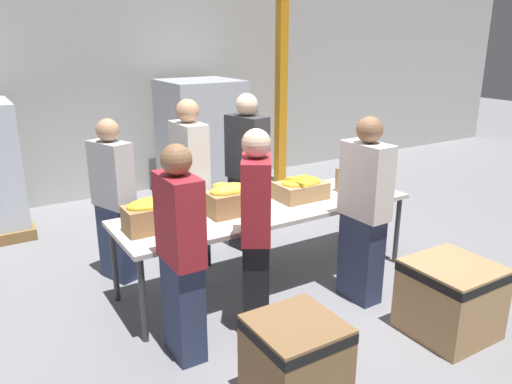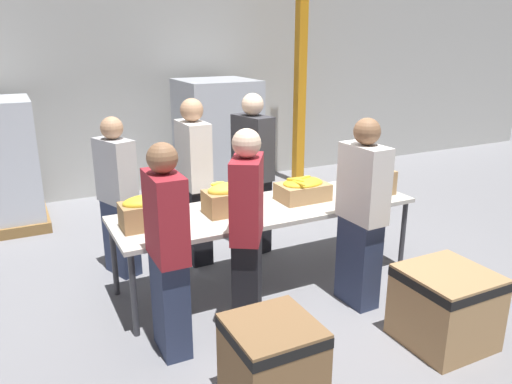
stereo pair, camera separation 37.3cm
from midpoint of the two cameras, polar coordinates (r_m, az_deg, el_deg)
name	(u,v)px [view 1 (the left image)]	position (r m, az deg, el deg)	size (l,w,h in m)	color
ground_plane	(267,279)	(4.90, -0.98, -9.99)	(30.00, 30.00, 0.00)	gray
wall_back	(135,54)	(7.57, -15.11, 14.93)	(16.00, 0.08, 4.00)	#B7B7B2
sorting_table	(267,211)	(4.62, -1.02, -2.26)	(2.82, 0.85, 0.75)	beige
banana_box_0	(152,214)	(4.14, -14.35, -2.44)	(0.44, 0.26, 0.29)	#A37A4C
banana_box_1	(230,199)	(4.40, -5.45, -0.81)	(0.41, 0.27, 0.29)	#A37A4C
banana_box_2	(301,188)	(4.80, 2.93, 0.46)	(0.47, 0.35, 0.24)	tan
banana_box_3	(363,176)	(5.10, 10.12, 1.80)	(0.47, 0.31, 0.32)	tan
volunteer_0	(114,202)	(4.88, -18.04, -1.13)	(0.34, 0.46, 1.56)	#2D3856
volunteer_1	(256,233)	(3.85, -2.76, -4.76)	(0.41, 0.48, 1.62)	black
volunteer_2	(247,175)	(5.29, -3.05, 1.95)	(0.32, 0.50, 1.70)	black
volunteer_3	(181,256)	(3.57, -11.57, -7.25)	(0.22, 0.43, 1.59)	#2D3856
volunteer_4	(191,185)	(5.03, -9.61, 0.80)	(0.23, 0.46, 1.69)	black
volunteer_5	(364,212)	(4.32, 9.82, -2.36)	(0.23, 0.45, 1.64)	#2D3856
donation_bin_0	(295,359)	(3.31, 1.13, -18.59)	(0.54, 0.54, 0.57)	olive
donation_bin_1	(450,296)	(4.18, 18.95, -11.22)	(0.62, 0.62, 0.59)	tan
support_pillar	(282,53)	(7.76, 1.53, 15.55)	(0.14, 0.14, 4.00)	orange
pallet_stack_0	(202,141)	(7.17, -7.74, 5.79)	(1.10, 1.10, 1.68)	olive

